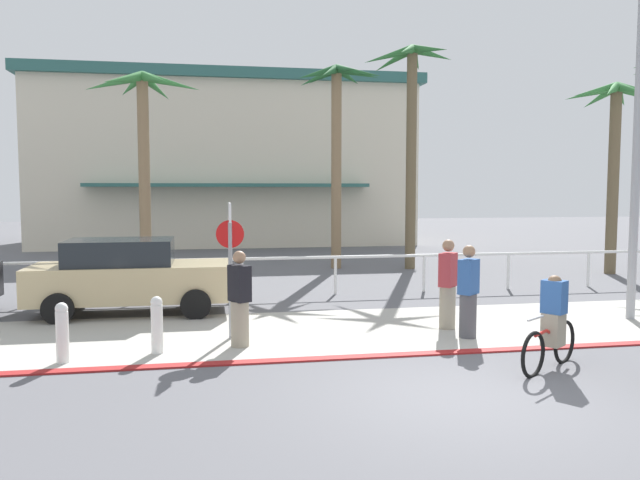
{
  "coord_description": "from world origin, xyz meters",
  "views": [
    {
      "loc": [
        -3.36,
        -7.81,
        2.81
      ],
      "look_at": [
        -0.87,
        6.0,
        1.67
      ],
      "focal_mm": 35.19,
      "sensor_mm": 36.0,
      "label": 1
    }
  ],
  "objects_px": {
    "palm_tree_2": "(337,112)",
    "pedestrian_1": "(240,303)",
    "bollard_0": "(62,332)",
    "palm_tree_3": "(410,108)",
    "stop_sign_bike_lane": "(230,250)",
    "palm_tree_4": "(614,127)",
    "pedestrian_2": "(468,295)",
    "car_tan_1": "(130,276)",
    "cyclist_red_0": "(552,325)",
    "pedestrian_0": "(448,288)",
    "bollard_3": "(157,324)",
    "palm_tree_1": "(143,125)"
  },
  "relations": [
    {
      "from": "stop_sign_bike_lane",
      "to": "palm_tree_3",
      "type": "distance_m",
      "value": 12.17
    },
    {
      "from": "bollard_3",
      "to": "pedestrian_1",
      "type": "xyz_separation_m",
      "value": [
        1.42,
        0.22,
        0.29
      ]
    },
    {
      "from": "palm_tree_2",
      "to": "stop_sign_bike_lane",
      "type": "bearing_deg",
      "value": -112.34
    },
    {
      "from": "bollard_3",
      "to": "palm_tree_2",
      "type": "distance_m",
      "value": 13.13
    },
    {
      "from": "stop_sign_bike_lane",
      "to": "palm_tree_2",
      "type": "xyz_separation_m",
      "value": [
        4.11,
        9.99,
        3.82
      ]
    },
    {
      "from": "bollard_0",
      "to": "cyclist_red_0",
      "type": "bearing_deg",
      "value": -12.04
    },
    {
      "from": "car_tan_1",
      "to": "cyclist_red_0",
      "type": "distance_m",
      "value": 9.03
    },
    {
      "from": "pedestrian_0",
      "to": "bollard_0",
      "type": "bearing_deg",
      "value": -169.9
    },
    {
      "from": "stop_sign_bike_lane",
      "to": "cyclist_red_0",
      "type": "distance_m",
      "value": 5.74
    },
    {
      "from": "stop_sign_bike_lane",
      "to": "palm_tree_4",
      "type": "bearing_deg",
      "value": 28.75
    },
    {
      "from": "palm_tree_4",
      "to": "pedestrian_2",
      "type": "height_order",
      "value": "palm_tree_4"
    },
    {
      "from": "palm_tree_3",
      "to": "pedestrian_1",
      "type": "height_order",
      "value": "palm_tree_3"
    },
    {
      "from": "pedestrian_0",
      "to": "car_tan_1",
      "type": "bearing_deg",
      "value": 156.73
    },
    {
      "from": "pedestrian_0",
      "to": "cyclist_red_0",
      "type": "bearing_deg",
      "value": -78.58
    },
    {
      "from": "palm_tree_2",
      "to": "pedestrian_1",
      "type": "bearing_deg",
      "value": -110.44
    },
    {
      "from": "palm_tree_1",
      "to": "palm_tree_2",
      "type": "height_order",
      "value": "palm_tree_2"
    },
    {
      "from": "bollard_0",
      "to": "palm_tree_2",
      "type": "height_order",
      "value": "palm_tree_2"
    },
    {
      "from": "stop_sign_bike_lane",
      "to": "pedestrian_2",
      "type": "xyz_separation_m",
      "value": [
        4.4,
        -0.76,
        -0.85
      ]
    },
    {
      "from": "cyclist_red_0",
      "to": "pedestrian_2",
      "type": "height_order",
      "value": "pedestrian_2"
    },
    {
      "from": "palm_tree_2",
      "to": "palm_tree_4",
      "type": "height_order",
      "value": "palm_tree_2"
    },
    {
      "from": "pedestrian_1",
      "to": "pedestrian_2",
      "type": "distance_m",
      "value": 4.27
    },
    {
      "from": "palm_tree_1",
      "to": "palm_tree_3",
      "type": "distance_m",
      "value": 9.01
    },
    {
      "from": "palm_tree_2",
      "to": "palm_tree_4",
      "type": "bearing_deg",
      "value": -18.89
    },
    {
      "from": "bollard_3",
      "to": "palm_tree_4",
      "type": "distance_m",
      "value": 16.72
    },
    {
      "from": "cyclist_red_0",
      "to": "pedestrian_2",
      "type": "xyz_separation_m",
      "value": [
        -0.49,
        2.09,
        0.13
      ]
    },
    {
      "from": "pedestrian_0",
      "to": "stop_sign_bike_lane",
      "type": "bearing_deg",
      "value": -179.47
    },
    {
      "from": "palm_tree_1",
      "to": "pedestrian_1",
      "type": "relative_size",
      "value": 3.76
    },
    {
      "from": "palm_tree_4",
      "to": "pedestrian_2",
      "type": "distance_m",
      "value": 12.14
    },
    {
      "from": "car_tan_1",
      "to": "pedestrian_1",
      "type": "xyz_separation_m",
      "value": [
        2.28,
        -3.49,
        -0.07
      ]
    },
    {
      "from": "bollard_0",
      "to": "palm_tree_3",
      "type": "bearing_deg",
      "value": 48.79
    },
    {
      "from": "palm_tree_4",
      "to": "pedestrian_0",
      "type": "height_order",
      "value": "palm_tree_4"
    },
    {
      "from": "palm_tree_4",
      "to": "pedestrian_1",
      "type": "height_order",
      "value": "palm_tree_4"
    },
    {
      "from": "bollard_0",
      "to": "bollard_3",
      "type": "xyz_separation_m",
      "value": [
        1.46,
        0.32,
        0.0
      ]
    },
    {
      "from": "bollard_3",
      "to": "pedestrian_1",
      "type": "distance_m",
      "value": 1.46
    },
    {
      "from": "stop_sign_bike_lane",
      "to": "car_tan_1",
      "type": "height_order",
      "value": "stop_sign_bike_lane"
    },
    {
      "from": "palm_tree_2",
      "to": "cyclist_red_0",
      "type": "distance_m",
      "value": 13.73
    },
    {
      "from": "bollard_0",
      "to": "palm_tree_1",
      "type": "xyz_separation_m",
      "value": [
        0.37,
        10.06,
        4.32
      ]
    },
    {
      "from": "pedestrian_0",
      "to": "pedestrian_2",
      "type": "relative_size",
      "value": 1.03
    },
    {
      "from": "pedestrian_1",
      "to": "palm_tree_3",
      "type": "bearing_deg",
      "value": 57.43
    },
    {
      "from": "car_tan_1",
      "to": "pedestrian_1",
      "type": "distance_m",
      "value": 4.17
    },
    {
      "from": "palm_tree_3",
      "to": "car_tan_1",
      "type": "relative_size",
      "value": 1.77
    },
    {
      "from": "pedestrian_2",
      "to": "bollard_3",
      "type": "bearing_deg",
      "value": -178.65
    },
    {
      "from": "stop_sign_bike_lane",
      "to": "bollard_3",
      "type": "height_order",
      "value": "stop_sign_bike_lane"
    },
    {
      "from": "pedestrian_0",
      "to": "pedestrian_1",
      "type": "distance_m",
      "value": 4.24
    },
    {
      "from": "bollard_0",
      "to": "palm_tree_3",
      "type": "distance_m",
      "value": 15.06
    },
    {
      "from": "cyclist_red_0",
      "to": "palm_tree_3",
      "type": "bearing_deg",
      "value": 82.12
    },
    {
      "from": "palm_tree_1",
      "to": "palm_tree_2",
      "type": "bearing_deg",
      "value": 10.03
    },
    {
      "from": "palm_tree_3",
      "to": "pedestrian_0",
      "type": "relative_size",
      "value": 4.3
    },
    {
      "from": "bollard_0",
      "to": "pedestrian_1",
      "type": "bearing_deg",
      "value": 10.73
    },
    {
      "from": "palm_tree_3",
      "to": "palm_tree_2",
      "type": "bearing_deg",
      "value": 167.32
    }
  ]
}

